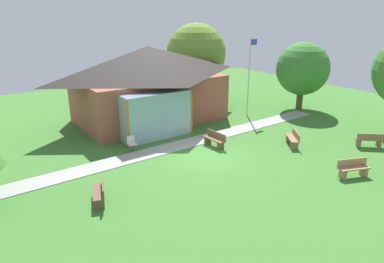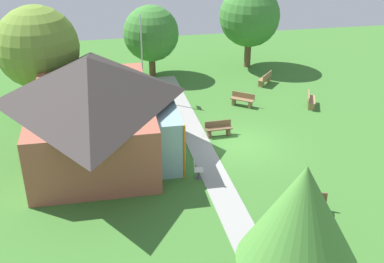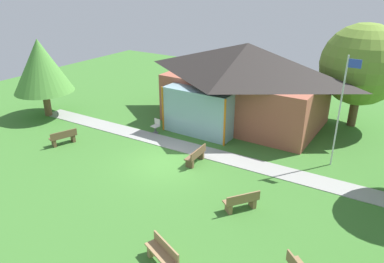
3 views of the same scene
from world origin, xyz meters
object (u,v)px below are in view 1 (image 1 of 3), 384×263
Objects in this scene: bench_mid_right at (293,139)px; bench_rear_near_path at (215,140)px; bench_mid_left at (100,193)px; pavilion at (149,83)px; bench_lawn_far_right at (369,140)px; patio_chair_west at (132,144)px; bench_front_right at (353,169)px; tree_east_hedge at (303,69)px; flagpole at (249,73)px; tree_behind_pavilion_right at (196,53)px.

bench_mid_right is 0.96× the size of bench_rear_near_path.
bench_mid_left is at bearing 125.08° from bench_mid_right.
bench_lawn_far_right is (7.61, -11.63, -2.24)m from pavilion.
bench_mid_right is at bearing -71.89° from bench_mid_left.
bench_front_right is at bearing 135.24° from patio_chair_west.
tree_east_hedge is (10.39, 2.49, 2.73)m from bench_rear_near_path.
tree_east_hedge is at bearing -55.77° from bench_mid_left.
bench_mid_left is 1.00× the size of bench_front_right.
bench_rear_near_path is (-3.74, 2.46, 0.00)m from bench_mid_right.
flagpole reaches higher than bench_mid_right.
patio_chair_west is 14.79m from tree_east_hedge.
bench_rear_near_path is 1.77× the size of patio_chair_west.
tree_east_hedge is (4.48, -1.08, 0.05)m from flagpole.
tree_behind_pavilion_right reaches higher than bench_mid_left.
bench_lawn_far_right and bench_mid_right have the same top height.
flagpole is 4.61m from tree_east_hedge.
tree_behind_pavilion_right is 8.68m from tree_east_hedge.
bench_mid_left is 11.36m from bench_front_right.
bench_mid_left is at bearing -138.09° from tree_behind_pavilion_right.
bench_mid_right is (-2.17, -6.03, -2.68)m from flagpole.
pavilion is at bearing -153.01° from tree_behind_pavilion_right.
bench_mid_right is 8.73m from tree_east_hedge.
flagpole is at bearing 16.92° from bench_mid_right.
tree_behind_pavilion_right reaches higher than bench_lawn_far_right.
bench_mid_right is (4.28, -9.03, -2.24)m from pavilion.
flagpole is 11.00m from bench_front_right.
bench_mid_right is (11.28, -0.33, 0.00)m from bench_mid_left.
patio_chair_west is 0.13× the size of tree_behind_pavilion_right.
bench_front_right is at bearing -118.50° from bench_lawn_far_right.
bench_mid_right is at bearing 156.68° from patio_chair_west.
patio_chair_west is at bearing -141.85° from tree_behind_pavilion_right.
bench_lawn_far_right is (14.62, -2.94, 0.00)m from bench_mid_left.
bench_lawn_far_right is at bearing -56.80° from pavilion.
tree_east_hedge reaches higher than bench_mid_left.
tree_east_hedge reaches higher than pavilion.
tree_east_hedge is at bearing -79.38° from bench_rear_near_path.
pavilion is 2.03× the size of tree_east_hedge.
flagpole reaches higher than tree_east_hedge.
patio_chair_west is at bearing 61.07° from bench_rear_near_path.
pavilion is at bearing 62.11° from bench_mid_right.
patio_chair_west is 12.96m from tree_behind_pavilion_right.
bench_lawn_far_right is 15.28m from tree_behind_pavilion_right.
pavilion is 12.13× the size of patio_chair_west.
tree_behind_pavilion_right is (-1.40, 14.80, 3.52)m from bench_lawn_far_right.
pavilion is 6.96m from bench_rear_near_path.
bench_front_right is 11.16m from patio_chair_west.
bench_mid_right is at bearing -126.22° from bench_rear_near_path.
flagpole is 10.52m from patio_chair_west.
patio_chair_west is at bearing -178.17° from tree_east_hedge.
bench_front_right and bench_mid_right have the same top height.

